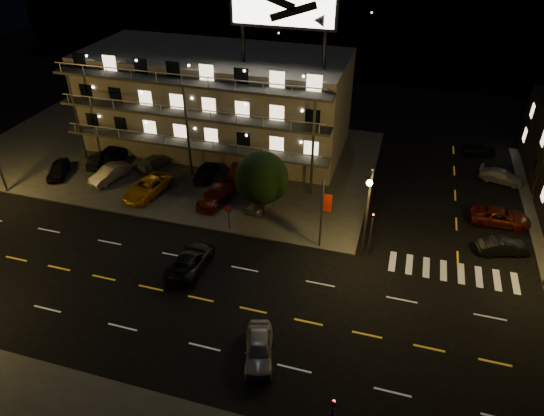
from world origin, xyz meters
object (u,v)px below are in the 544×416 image
(lot_car_2, at_px, (148,187))
(lot_car_4, at_px, (262,202))
(tree, at_px, (261,179))
(side_car_0, at_px, (503,246))
(lot_car_7, at_px, (155,161))
(road_car_west, at_px, (191,260))
(road_car_east, at_px, (259,348))

(lot_car_2, relative_size, lot_car_4, 1.52)
(tree, relative_size, side_car_0, 1.50)
(lot_car_2, xyz_separation_m, side_car_0, (31.80, 0.15, -0.25))
(side_car_0, bearing_deg, lot_car_4, 71.63)
(lot_car_7, bearing_deg, side_car_0, -167.95)
(lot_car_2, distance_m, side_car_0, 31.80)
(tree, xyz_separation_m, lot_car_7, (-13.44, 5.37, -3.00))
(tree, xyz_separation_m, lot_car_2, (-11.48, 0.13, -2.85))
(road_car_west, bearing_deg, side_car_0, -158.32)
(lot_car_7, distance_m, side_car_0, 34.14)
(tree, height_order, lot_car_2, tree)
(lot_car_4, bearing_deg, road_car_east, -56.88)
(lot_car_4, xyz_separation_m, side_car_0, (20.59, -0.60, -0.10))
(road_car_east, relative_size, road_car_west, 0.83)
(lot_car_4, relative_size, road_car_east, 0.83)
(road_car_east, bearing_deg, lot_car_4, 90.89)
(road_car_east, bearing_deg, lot_car_2, 120.43)
(lot_car_4, bearing_deg, road_car_west, -90.46)
(tree, bearing_deg, lot_car_4, 106.97)
(lot_car_2, bearing_deg, tree, 10.01)
(lot_car_2, xyz_separation_m, road_car_east, (16.07, -15.33, -0.17))
(tree, distance_m, road_car_east, 16.16)
(lot_car_7, height_order, side_car_0, lot_car_7)
(side_car_0, bearing_deg, lot_car_2, 73.57)
(tree, xyz_separation_m, road_car_west, (-3.11, -8.53, -3.03))
(lot_car_7, distance_m, road_car_east, 27.34)
(tree, relative_size, lot_car_7, 1.45)
(lot_car_7, relative_size, road_car_west, 0.80)
(tree, relative_size, road_car_west, 1.16)
(lot_car_4, relative_size, side_car_0, 0.89)
(lot_car_7, relative_size, road_car_east, 0.96)
(road_car_east, distance_m, road_car_west, 10.18)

